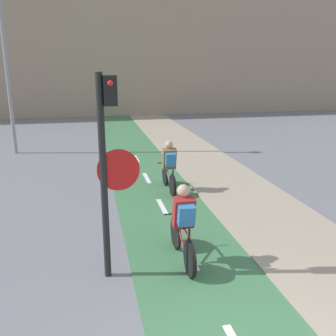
# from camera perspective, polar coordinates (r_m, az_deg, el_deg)

# --- Properties ---
(building_row_background) EXTENTS (60.00, 5.20, 10.40)m
(building_row_background) POSITION_cam_1_polar(r_m,az_deg,el_deg) (28.58, -9.13, 18.88)
(building_row_background) COLOR gray
(building_row_background) RESTS_ON ground_plane
(traffic_light_pole) EXTENTS (0.67, 0.25, 3.31)m
(traffic_light_pole) POSITION_cam_1_polar(r_m,az_deg,el_deg) (5.82, -9.13, 1.70)
(traffic_light_pole) COLOR black
(traffic_light_pole) RESTS_ON ground_plane
(street_lamp_far) EXTENTS (0.36, 0.36, 8.13)m
(street_lamp_far) POSITION_cam_1_polar(r_m,az_deg,el_deg) (15.87, -24.01, 19.45)
(street_lamp_far) COLOR gray
(street_lamp_far) RESTS_ON ground_plane
(cyclist_near) EXTENTS (0.46, 1.65, 1.45)m
(cyclist_near) POSITION_cam_1_polar(r_m,az_deg,el_deg) (6.59, 2.35, -8.80)
(cyclist_near) COLOR black
(cyclist_near) RESTS_ON ground_plane
(cyclist_far) EXTENTS (0.46, 1.58, 1.43)m
(cyclist_far) POSITION_cam_1_polar(r_m,az_deg,el_deg) (10.27, 0.19, 0.14)
(cyclist_far) COLOR black
(cyclist_far) RESTS_ON ground_plane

